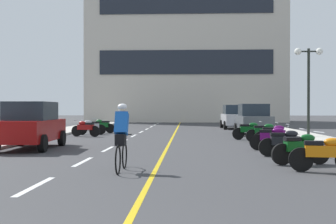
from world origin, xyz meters
TOP-DOWN VIEW (x-y plane):
  - ground_plane at (0.00, 21.00)m, footprint 140.00×140.00m
  - curb_left at (-7.20, 24.00)m, footprint 2.40×72.00m
  - curb_right at (7.20, 24.00)m, footprint 2.40×72.00m
  - lane_dash_1 at (-2.00, 6.00)m, footprint 0.14×2.20m
  - lane_dash_2 at (-2.00, 10.00)m, footprint 0.14×2.20m
  - lane_dash_3 at (-2.00, 14.00)m, footprint 0.14×2.20m
  - lane_dash_4 at (-2.00, 18.00)m, footprint 0.14×2.20m
  - lane_dash_5 at (-2.00, 22.00)m, footprint 0.14×2.20m
  - lane_dash_6 at (-2.00, 26.00)m, footprint 0.14×2.20m
  - lane_dash_7 at (-2.00, 30.00)m, footprint 0.14×2.20m
  - lane_dash_8 at (-2.00, 34.00)m, footprint 0.14×2.20m
  - lane_dash_9 at (-2.00, 38.00)m, footprint 0.14×2.20m
  - lane_dash_10 at (-2.00, 42.00)m, footprint 0.14×2.20m
  - lane_dash_11 at (-2.00, 46.00)m, footprint 0.14×2.20m
  - centre_line_yellow at (0.25, 24.00)m, footprint 0.12×66.00m
  - office_building at (0.84, 49.10)m, footprint 22.49×8.31m
  - street_lamp_mid at (7.31, 20.24)m, footprint 1.46×0.36m
  - parked_car_near at (-4.99, 13.98)m, footprint 2.08×4.27m
  - parked_car_mid at (4.94, 23.35)m, footprint 1.93×4.20m
  - parked_car_far at (4.63, 30.83)m, footprint 1.99×4.23m
  - motorcycle_2 at (4.43, 8.20)m, footprint 1.70×0.60m
  - motorcycle_3 at (4.22, 9.62)m, footprint 1.68×0.64m
  - motorcycle_4 at (4.24, 11.67)m, footprint 1.70×0.60m
  - motorcycle_5 at (4.23, 13.67)m, footprint 1.66×0.72m
  - motorcycle_6 at (4.68, 15.73)m, footprint 1.70×0.60m
  - motorcycle_7 at (4.60, 17.54)m, footprint 1.70×0.60m
  - motorcycle_8 at (4.15, 19.22)m, footprint 1.70×0.60m
  - motorcycle_9 at (-4.58, 21.21)m, footprint 1.67×0.68m
  - motorcycle_10 at (-4.66, 23.02)m, footprint 1.68×0.66m
  - motorcycle_11 at (-4.34, 24.62)m, footprint 1.68×0.67m
  - cyclist_rider at (-0.59, 8.21)m, footprint 0.42×1.77m

SIDE VIEW (x-z plane):
  - ground_plane at x=0.00m, z-range 0.00..0.00m
  - lane_dash_1 at x=-2.00m, z-range 0.00..0.01m
  - lane_dash_2 at x=-2.00m, z-range 0.00..0.01m
  - lane_dash_3 at x=-2.00m, z-range 0.00..0.01m
  - lane_dash_4 at x=-2.00m, z-range 0.00..0.01m
  - lane_dash_5 at x=-2.00m, z-range 0.00..0.01m
  - lane_dash_6 at x=-2.00m, z-range 0.00..0.01m
  - lane_dash_7 at x=-2.00m, z-range 0.00..0.01m
  - lane_dash_8 at x=-2.00m, z-range 0.00..0.01m
  - lane_dash_9 at x=-2.00m, z-range 0.00..0.01m
  - lane_dash_10 at x=-2.00m, z-range 0.00..0.01m
  - lane_dash_11 at x=-2.00m, z-range 0.00..0.01m
  - centre_line_yellow at x=0.25m, z-range 0.00..0.01m
  - curb_left at x=-7.20m, z-range 0.00..0.12m
  - curb_right at x=7.20m, z-range 0.00..0.12m
  - motorcycle_2 at x=4.43m, z-range 0.01..0.93m
  - motorcycle_3 at x=4.22m, z-range 0.01..0.93m
  - motorcycle_4 at x=4.24m, z-range 0.01..0.93m
  - motorcycle_5 at x=4.23m, z-range 0.01..0.93m
  - motorcycle_6 at x=4.68m, z-range 0.01..0.93m
  - motorcycle_7 at x=4.60m, z-range 0.01..0.93m
  - motorcycle_8 at x=4.15m, z-range 0.01..0.93m
  - motorcycle_9 at x=-4.58m, z-range 0.01..0.93m
  - motorcycle_10 at x=-4.66m, z-range 0.01..0.93m
  - motorcycle_11 at x=-4.34m, z-range 0.01..0.93m
  - cyclist_rider at x=-0.59m, z-range 0.03..1.74m
  - parked_car_near at x=-4.99m, z-range 0.01..1.83m
  - parked_car_mid at x=4.94m, z-range 0.01..1.83m
  - parked_car_far at x=4.63m, z-range 0.01..1.83m
  - street_lamp_mid at x=7.31m, z-range 1.23..5.80m
  - office_building at x=0.84m, z-range 0.00..21.96m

